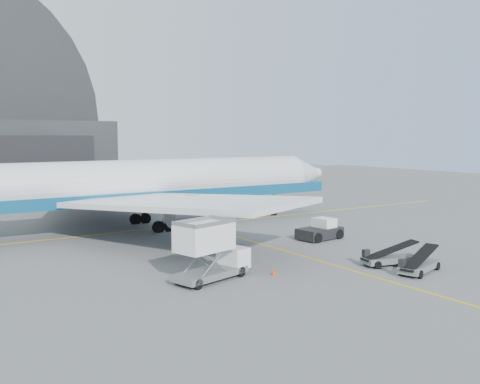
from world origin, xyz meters
TOP-DOWN VIEW (x-y plane):
  - ground at (0.00, 0.00)m, footprint 200.00×200.00m
  - taxi_lines at (0.00, 12.67)m, footprint 80.00×42.12m
  - distant_bldg_a at (38.00, 72.00)m, footprint 14.00×8.00m
  - distant_bldg_b at (55.00, 68.00)m, footprint 8.00×6.00m
  - airliner at (-4.68, 20.92)m, footprint 47.59×46.15m
  - catering_truck at (-9.92, -0.63)m, footprint 6.05×3.53m
  - pushback_tug at (6.11, 6.31)m, footprint 4.57×3.00m
  - belt_loader_a at (3.59, -6.96)m, footprint 4.65×2.58m
  - belt_loader_b at (3.57, -4.24)m, footprint 4.68×2.38m
  - traffic_cone at (-5.47, -1.82)m, footprint 0.32×0.32m

SIDE VIEW (x-z plane):
  - ground at x=0.00m, z-range 0.00..0.00m
  - distant_bldg_a at x=38.00m, z-range -2.00..2.00m
  - distant_bldg_b at x=55.00m, z-range -1.40..1.40m
  - taxi_lines at x=0.00m, z-range 0.00..0.02m
  - traffic_cone at x=-5.47m, z-range -0.01..0.45m
  - belt_loader_a at x=3.59m, z-range -0.33..1.41m
  - belt_loader_b at x=3.57m, z-range -0.33..1.41m
  - pushback_tug at x=6.11m, z-range -0.25..1.75m
  - catering_truck at x=-9.92m, z-range 0.02..3.95m
  - airliner at x=-4.68m, z-range -3.68..13.02m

